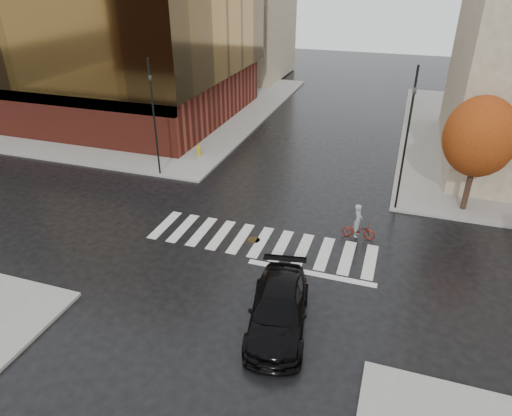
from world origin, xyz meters
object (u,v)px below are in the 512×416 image
at_px(cyclist, 358,227).
at_px(traffic_light_nw, 153,110).
at_px(sedan, 278,310).
at_px(fire_hydrant, 198,150).
at_px(traffic_light_ne, 408,130).

xyz_separation_m(cyclist, traffic_light_nw, (-13.62, 3.80, 3.80)).
relative_size(sedan, fire_hydrant, 6.62).
bearing_deg(traffic_light_ne, fire_hydrant, -38.89).
distance_m(sedan, fire_hydrant, 18.29).
bearing_deg(cyclist, traffic_light_ne, -23.19).
bearing_deg(sedan, fire_hydrant, 114.66).
height_order(cyclist, traffic_light_ne, traffic_light_ne).
bearing_deg(cyclist, traffic_light_nw, 75.05).
relative_size(cyclist, traffic_light_ne, 0.24).
height_order(cyclist, traffic_light_nw, traffic_light_nw).
height_order(cyclist, fire_hydrant, cyclist).
distance_m(cyclist, fire_hydrant, 14.56).
height_order(traffic_light_nw, traffic_light_ne, traffic_light_ne).
relative_size(traffic_light_nw, fire_hydrant, 9.24).
distance_m(cyclist, traffic_light_ne, 5.87).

